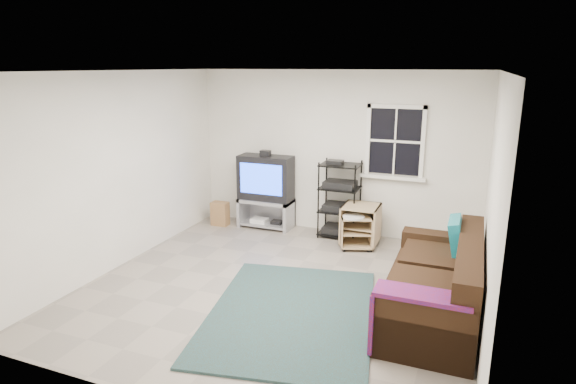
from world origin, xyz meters
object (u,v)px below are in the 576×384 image
at_px(av_rack, 339,204).
at_px(side_table_left, 361,223).
at_px(sofa, 437,287).
at_px(tv_unit, 266,186).
at_px(side_table_right, 355,228).

height_order(av_rack, side_table_left, av_rack).
height_order(side_table_left, sofa, sofa).
bearing_deg(tv_unit, sofa, -35.05).
height_order(tv_unit, av_rack, tv_unit).
bearing_deg(sofa, av_rack, 129.00).
xyz_separation_m(side_table_left, side_table_right, (-0.05, -0.15, -0.04)).
xyz_separation_m(side_table_right, sofa, (1.32, -1.71, 0.05)).
height_order(side_table_right, sofa, sofa).
relative_size(tv_unit, side_table_right, 2.27).
height_order(av_rack, side_table_right, av_rack).
distance_m(tv_unit, av_rack, 1.28).
xyz_separation_m(tv_unit, side_table_left, (1.68, -0.21, -0.39)).
bearing_deg(av_rack, tv_unit, -179.80).
height_order(side_table_left, side_table_right, side_table_left).
distance_m(side_table_left, side_table_right, 0.16).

